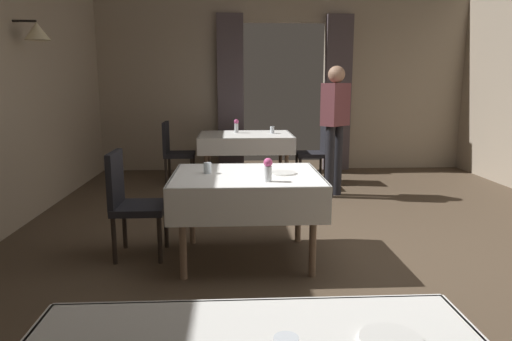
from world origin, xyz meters
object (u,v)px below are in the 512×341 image
object	(u,v)px
plate_near_b	(391,341)
person_waiter_by_doorway	(335,120)
plate_mid_c	(283,173)
dining_table_far	(245,140)
flower_vase_far	(236,126)
chair_far_left	(174,149)
flower_vase_mid	(268,169)
chair_mid_left	(130,199)
chair_far_right	(316,149)
glass_mid_b	(208,168)
dining_table_mid	(246,185)
glass_far_b	(272,130)

from	to	relation	value
plate_near_b	person_waiter_by_doorway	world-z (taller)	person_waiter_by_doorway
plate_mid_c	dining_table_far	bearing A→B (deg)	94.31
plate_near_b	dining_table_far	bearing A→B (deg)	92.75
flower_vase_far	chair_far_left	bearing A→B (deg)	-174.05
plate_near_b	flower_vase_mid	bearing A→B (deg)	94.84
plate_near_b	plate_mid_c	world-z (taller)	same
plate_near_b	plate_mid_c	xyz separation A→B (m)	(-0.04, 2.57, 0.00)
chair_mid_left	flower_vase_far	bearing A→B (deg)	72.94
chair_far_right	plate_mid_c	xyz separation A→B (m)	(-0.85, -3.04, 0.24)
chair_far_right	plate_near_b	size ratio (longest dim) A/B	4.92
dining_table_far	plate_near_b	distance (m)	5.63
glass_mid_b	plate_mid_c	world-z (taller)	glass_mid_b
plate_mid_c	glass_mid_b	bearing A→B (deg)	176.53
plate_near_b	flower_vase_far	world-z (taller)	flower_vase_far
dining_table_mid	flower_vase_mid	xyz separation A→B (m)	(0.16, -0.31, 0.20)
chair_far_right	flower_vase_mid	distance (m)	3.51
dining_table_mid	flower_vase_far	xyz separation A→B (m)	(-0.05, 3.22, 0.21)
flower_vase_mid	glass_mid_b	bearing A→B (deg)	144.29
chair_far_right	flower_vase_mid	bearing A→B (deg)	-106.60
dining_table_mid	chair_far_left	size ratio (longest dim) A/B	1.34
chair_far_right	flower_vase_far	bearing A→B (deg)	171.55
glass_mid_b	chair_far_right	bearing A→B (deg)	63.68
dining_table_far	chair_far_left	size ratio (longest dim) A/B	1.49
dining_table_far	glass_far_b	xyz separation A→B (m)	(0.41, 0.06, 0.14)
dining_table_mid	chair_far_right	distance (m)	3.26
dining_table_far	chair_far_right	size ratio (longest dim) A/B	1.49
dining_table_mid	chair_far_right	bearing A→B (deg)	69.19
chair_far_left	plate_near_b	size ratio (longest dim) A/B	4.92
dining_table_mid	glass_mid_b	xyz separation A→B (m)	(-0.33, 0.04, 0.14)
plate_mid_c	chair_mid_left	bearing A→B (deg)	175.01
dining_table_mid	glass_mid_b	distance (m)	0.36
flower_vase_mid	glass_far_b	world-z (taller)	flower_vase_mid
plate_near_b	flower_vase_mid	size ratio (longest dim) A/B	1.02
chair_far_left	glass_far_b	world-z (taller)	chair_far_left
dining_table_mid	plate_near_b	bearing A→B (deg)	-82.24
glass_mid_b	flower_vase_far	bearing A→B (deg)	85.09
dining_table_far	plate_near_b	xyz separation A→B (m)	(0.27, -5.62, 0.09)
chair_mid_left	plate_near_b	xyz separation A→B (m)	(1.36, -2.69, 0.24)
dining_table_mid	glass_mid_b	size ratio (longest dim) A/B	13.44
flower_vase_far	glass_far_b	bearing A→B (deg)	-10.96
chair_far_left	flower_vase_mid	distance (m)	3.64
plate_near_b	plate_mid_c	bearing A→B (deg)	90.90
glass_mid_b	glass_far_b	world-z (taller)	glass_far_b
dining_table_far	glass_far_b	bearing A→B (deg)	8.79
glass_mid_b	glass_far_b	distance (m)	3.18
dining_table_far	chair_mid_left	distance (m)	3.13
plate_near_b	glass_far_b	bearing A→B (deg)	88.62
plate_near_b	flower_vase_mid	world-z (taller)	flower_vase_mid
chair_far_left	flower_vase_far	distance (m)	1.01
flower_vase_far	plate_mid_c	bearing A→B (deg)	-83.55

